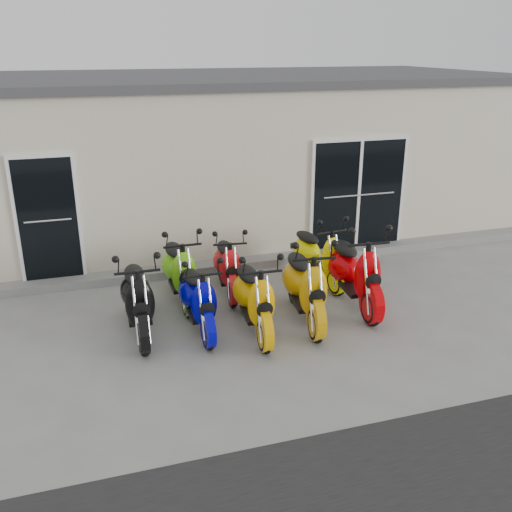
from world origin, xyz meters
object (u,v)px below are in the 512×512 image
at_px(scooter_front_black, 137,289).
at_px(scooter_front_orange_a, 254,289).
at_px(scooter_front_orange_b, 305,277).
at_px(scooter_front_blue, 198,291).
at_px(scooter_front_red, 355,262).
at_px(scooter_back_red, 227,258).
at_px(scooter_back_yellow, 318,248).
at_px(scooter_back_green, 179,262).

distance_m(scooter_front_black, scooter_front_orange_a, 1.67).
bearing_deg(scooter_front_orange_a, scooter_front_orange_b, 11.22).
distance_m(scooter_front_blue, scooter_front_orange_a, 0.82).
xyz_separation_m(scooter_front_orange_b, scooter_front_red, (0.95, 0.25, 0.03)).
relative_size(scooter_front_black, scooter_back_red, 1.13).
xyz_separation_m(scooter_front_blue, scooter_back_red, (0.76, 1.19, -0.01)).
bearing_deg(scooter_front_red, scooter_back_yellow, 103.07).
height_order(scooter_front_orange_b, scooter_back_red, scooter_front_orange_b).
bearing_deg(scooter_front_black, scooter_front_orange_a, -14.39).
relative_size(scooter_front_orange_a, scooter_back_red, 1.10).
distance_m(scooter_front_orange_b, scooter_back_red, 1.60).
bearing_deg(scooter_front_black, scooter_front_orange_b, -6.72).
distance_m(scooter_front_blue, scooter_back_red, 1.41).
relative_size(scooter_front_orange_b, scooter_back_red, 1.17).
height_order(scooter_front_blue, scooter_back_green, scooter_back_green).
relative_size(scooter_front_orange_b, scooter_back_green, 1.06).
bearing_deg(scooter_back_green, scooter_front_red, -21.73).
relative_size(scooter_front_orange_a, scooter_back_yellow, 1.04).
relative_size(scooter_front_black, scooter_front_orange_b, 0.97).
height_order(scooter_front_blue, scooter_front_orange_b, scooter_front_orange_b).
distance_m(scooter_front_orange_b, scooter_back_green, 2.11).
xyz_separation_m(scooter_front_black, scooter_back_red, (1.60, 1.02, -0.08)).
bearing_deg(scooter_front_blue, scooter_back_red, 56.70).
bearing_deg(scooter_back_green, scooter_front_orange_a, -59.13).
bearing_deg(scooter_back_green, scooter_back_red, 5.18).
height_order(scooter_front_red, scooter_back_green, scooter_front_red).
bearing_deg(scooter_front_blue, scooter_back_yellow, 24.73).
bearing_deg(scooter_back_yellow, scooter_front_blue, -162.42).
height_order(scooter_front_orange_a, scooter_front_orange_b, scooter_front_orange_b).
xyz_separation_m(scooter_front_orange_a, scooter_back_green, (-0.84, 1.38, 0.00)).
distance_m(scooter_front_red, scooter_back_yellow, 1.07).
xyz_separation_m(scooter_front_black, scooter_front_blue, (0.85, -0.17, -0.06)).
distance_m(scooter_front_black, scooter_back_green, 1.21).
bearing_deg(scooter_back_yellow, scooter_front_orange_a, -146.62).
distance_m(scooter_front_orange_a, scooter_back_red, 1.47).
distance_m(scooter_front_black, scooter_front_red, 3.40).
relative_size(scooter_front_black, scooter_front_orange_a, 1.03).
xyz_separation_m(scooter_front_orange_a, scooter_front_red, (1.78, 0.36, 0.07)).
relative_size(scooter_front_red, scooter_back_red, 1.21).
height_order(scooter_front_black, scooter_front_orange_a, scooter_front_black).
bearing_deg(scooter_back_red, scooter_back_green, -167.00).
xyz_separation_m(scooter_front_black, scooter_back_yellow, (3.23, 0.97, -0.04)).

